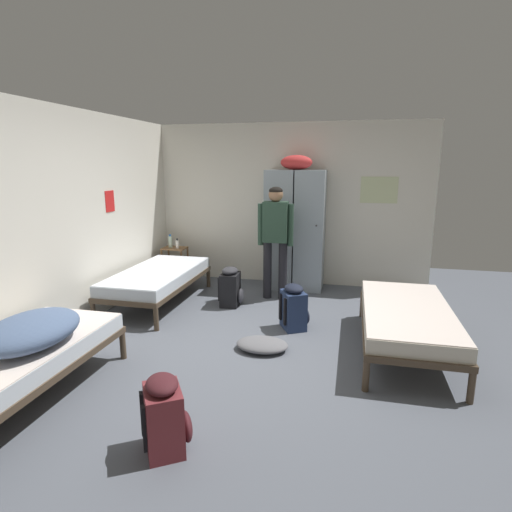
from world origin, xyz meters
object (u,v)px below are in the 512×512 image
bed_right (406,317)px  bedding_heap (31,331)px  shelf_unit (175,261)px  bed_left_front (14,360)px  backpack_maroon (165,416)px  clothes_pile_grey (262,345)px  water_bottle (170,241)px  lotion_bottle (177,244)px  backpack_black (231,287)px  locker_bank (295,227)px  backpack_navy (294,308)px  bed_left_rear (158,277)px  person_traveler (275,232)px

bed_right → bedding_heap: 3.54m
shelf_unit → bed_left_front: shelf_unit is taller
backpack_maroon → clothes_pile_grey: backpack_maroon is taller
bed_left_front → bedding_heap: bearing=34.5°
bed_left_front → water_bottle: bearing=95.0°
bed_left_front → lotion_bottle: bearing=92.8°
backpack_maroon → backpack_black: bearing=98.0°
locker_bank → shelf_unit: (-2.01, -0.07, -0.62)m
backpack_navy → bed_right: bearing=-15.5°
locker_bank → backpack_black: 1.48m
backpack_maroon → bed_right: bearing=48.5°
locker_bank → shelf_unit: 2.11m
bed_left_rear → bedding_heap: bearing=-87.2°
backpack_black → clothes_pile_grey: size_ratio=0.99×
backpack_maroon → backpack_black: (-0.42, 2.98, 0.00)m
bed_right → bed_left_front: size_ratio=1.00×
lotion_bottle → bed_left_front: bearing=-87.2°
lotion_bottle → clothes_pile_grey: (1.94, -2.25, -0.58)m
backpack_navy → backpack_maroon: 2.42m
shelf_unit → backpack_maroon: size_ratio=1.04×
shelf_unit → clothes_pile_grey: (2.01, -2.29, -0.29)m
bed_left_front → locker_bank: bearing=65.1°
shelf_unit → backpack_navy: bearing=-35.8°
locker_bank → bed_left_rear: bearing=-145.4°
locker_bank → bed_left_front: bearing=-114.9°
bedding_heap → backpack_navy: (1.88, 2.02, -0.36)m
lotion_bottle → backpack_navy: bearing=-36.0°
bedding_heap → water_bottle: water_bottle is taller
locker_bank → water_bottle: (-2.09, -0.05, -0.30)m
backpack_navy → lotion_bottle: bearing=144.0°
water_bottle → clothes_pile_grey: (2.09, -2.31, -0.61)m
bed_left_rear → bedding_heap: size_ratio=2.12×
bed_left_front → backpack_maroon: backpack_maroon is taller
bedding_heap → clothes_pile_grey: size_ratio=1.61×
bed_right → backpack_navy: backpack_navy is taller
bed_left_rear → backpack_black: bearing=8.2°
backpack_black → water_bottle: bearing=143.0°
person_traveler → clothes_pile_grey: bearing=-83.8°
locker_bank → backpack_navy: size_ratio=3.76×
bed_left_rear → backpack_black: backpack_black is taller
bed_right → person_traveler: person_traveler is taller
locker_bank → bed_left_rear: 2.22m
shelf_unit → person_traveler: size_ratio=0.35×
bed_left_front → water_bottle: size_ratio=8.69×
bed_left_front → lotion_bottle: size_ratio=11.71×
locker_bank → bed_right: 2.57m
bedding_heap → person_traveler: bearing=65.1°
locker_bank → bed_left_rear: (-1.76, -1.22, -0.59)m
bed_left_rear → person_traveler: person_traveler is taller
backpack_navy → clothes_pile_grey: size_ratio=0.99×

